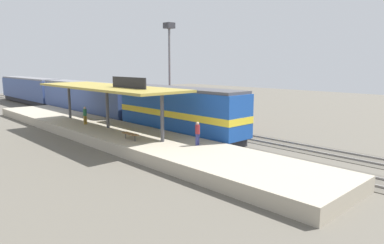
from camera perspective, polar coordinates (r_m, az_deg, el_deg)
The scene contains 13 objects.
ground_plane at distance 36.59m, azimuth -4.54°, elevation -1.03°, with size 120.00×120.00×0.00m, color #5B564C.
track_near at distance 35.39m, azimuth -7.06°, elevation -1.38°, with size 3.20×110.00×0.16m.
track_far at distance 38.24m, azimuth -1.50°, elevation -0.50°, with size 3.20×110.00×0.16m.
platform at distance 32.86m, azimuth -13.55°, elevation -1.67°, with size 6.00×44.00×0.90m, color #A89E89.
station_canopy at distance 32.26m, azimuth -13.75°, elevation 5.44°, with size 5.20×18.00×4.70m.
platform_bench at distance 27.13m, azimuth -10.11°, elevation -1.95°, with size 0.44×1.70×0.50m.
locomotive at distance 31.45m, azimuth -2.17°, elevation 1.72°, with size 2.93×14.43×4.44m.
passenger_carriage_front at distance 46.47m, azimuth -16.96°, elevation 3.71°, with size 2.90×20.00×4.24m.
passenger_carriage_rear at distance 65.71m, azimuth -25.11°, elevation 4.80°, with size 2.90×20.00×4.24m.
freight_car at distance 37.89m, azimuth -1.43°, elevation 2.38°, with size 2.80×12.00×3.54m.
light_mast at distance 44.39m, azimuth -3.74°, elevation 11.71°, with size 1.10×1.10×11.70m.
person_waiting at distance 24.79m, azimuth 0.90°, elevation -1.68°, with size 0.34×0.34×1.71m.
person_walking at distance 34.99m, azimuth -17.14°, elevation 1.17°, with size 0.34×0.34×1.71m.
Camera 1 is at (-20.48, -28.09, 6.65)m, focal length 32.52 mm.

